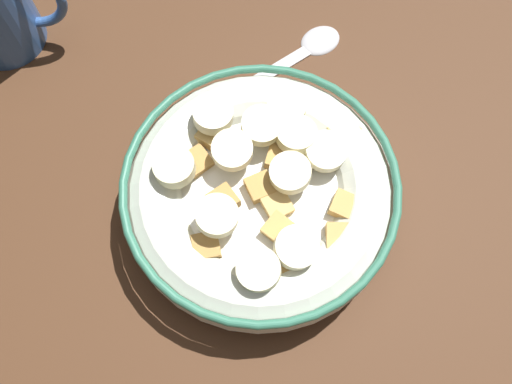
{
  "coord_description": "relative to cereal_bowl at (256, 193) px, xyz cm",
  "views": [
    {
      "loc": [
        0.29,
        -14.38,
        39.91
      ],
      "look_at": [
        0.0,
        0.0,
        3.0
      ],
      "focal_mm": 39.78,
      "sensor_mm": 36.0,
      "label": 1
    }
  ],
  "objects": [
    {
      "name": "ground_plane",
      "position": [
        -0.0,
        -0.05,
        -3.59
      ],
      "size": [
        131.2,
        131.2,
        2.0
      ],
      "primitive_type": "cube",
      "color": "#472B19"
    },
    {
      "name": "cereal_bowl",
      "position": [
        0.0,
        0.0,
        0.0
      ],
      "size": [
        19.28,
        19.28,
        5.86
      ],
      "color": "beige",
      "rests_on": "ground_plane"
    },
    {
      "name": "spoon",
      "position": [
        3.28,
        13.81,
        -2.25
      ],
      "size": [
        11.41,
        9.02,
        0.8
      ],
      "color": "#B7B7BC",
      "rests_on": "ground_plane"
    }
  ]
}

